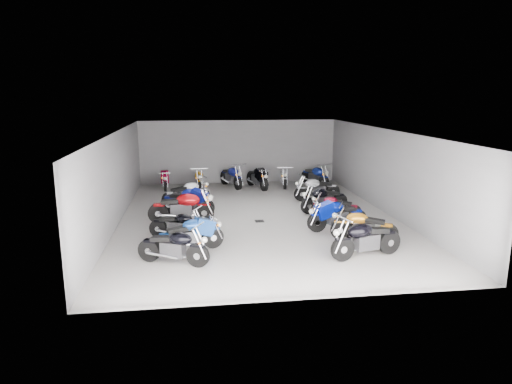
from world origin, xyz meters
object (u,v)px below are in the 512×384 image
motorcycle_left_a (174,247)px  motorcycle_right_e (324,199)px  motorcycle_left_b (190,235)px  motorcycle_back_b (199,179)px  motorcycle_right_b (363,226)px  motorcycle_right_a (366,239)px  motorcycle_right_d (335,207)px  motorcycle_right_c (337,215)px  motorcycle_back_a (165,179)px  motorcycle_left_d (182,207)px  motorcycle_back_d (257,178)px  motorcycle_left_e (188,201)px  motorcycle_left_c (178,225)px  motorcycle_back_c (231,176)px  motorcycle_back_f (315,176)px  motorcycle_right_f (317,189)px  drain_grate (259,221)px  motorcycle_left_f (187,193)px  motorcycle_back_e (284,177)px

motorcycle_left_a → motorcycle_right_e: (5.56, 4.88, 0.01)m
motorcycle_left_b → motorcycle_back_b: bearing=159.4°
motorcycle_left_a → motorcycle_right_b: size_ratio=1.00×
motorcycle_right_a → motorcycle_back_b: (-4.49, 9.94, -0.04)m
motorcycle_right_a → motorcycle_right_d: motorcycle_right_a is taller
motorcycle_right_c → motorcycle_left_a: bearing=105.7°
motorcycle_right_c → motorcycle_back_a: 9.86m
motorcycle_left_d → motorcycle_back_d: 6.64m
motorcycle_left_e → motorcycle_right_b: size_ratio=1.07×
motorcycle_left_c → motorcycle_right_e: motorcycle_right_e is taller
motorcycle_left_b → motorcycle_back_c: bearing=149.7°
motorcycle_left_d → motorcycle_back_f: size_ratio=1.09×
motorcycle_back_a → motorcycle_back_f: size_ratio=0.92×
motorcycle_left_c → motorcycle_back_d: motorcycle_back_d is taller
motorcycle_right_a → motorcycle_right_b: size_ratio=1.14×
motorcycle_left_c → motorcycle_right_c: bearing=116.2°
motorcycle_right_c → motorcycle_back_d: motorcycle_back_d is taller
motorcycle_back_d → motorcycle_right_a: bearing=82.2°
motorcycle_left_b → motorcycle_left_c: size_ratio=1.12×
motorcycle_right_d → motorcycle_right_f: size_ratio=0.83×
motorcycle_left_c → motorcycle_right_c: 5.25m
motorcycle_back_b → motorcycle_left_b: bearing=86.2°
motorcycle_right_e → motorcycle_back_d: bearing=2.7°
drain_grate → motorcycle_right_a: (2.41, -4.08, 0.53)m
motorcycle_back_b → motorcycle_right_f: bearing=148.7°
motorcycle_right_c → motorcycle_back_b: 8.56m
motorcycle_right_b → motorcycle_back_f: 8.59m
motorcycle_left_f → motorcycle_left_b: bearing=-23.2°
motorcycle_back_f → motorcycle_left_d: bearing=22.1°
motorcycle_right_d → motorcycle_back_a: size_ratio=0.88×
motorcycle_back_a → drain_grate: bearing=116.0°
motorcycle_left_a → motorcycle_left_d: size_ratio=0.83×
motorcycle_back_d → motorcycle_back_e: bearing=170.9°
motorcycle_left_e → motorcycle_back_c: (2.07, 4.98, 0.02)m
motorcycle_left_b → motorcycle_left_e: size_ratio=0.99×
motorcycle_right_a → motorcycle_back_c: motorcycle_back_c is taller
motorcycle_back_b → motorcycle_left_a: bearing=84.0°
drain_grate → motorcycle_right_d: size_ratio=0.18×
motorcycle_right_d → motorcycle_back_e: size_ratio=0.89×
motorcycle_left_a → motorcycle_back_a: 10.22m
motorcycle_left_d → motorcycle_back_a: size_ratio=1.19×
motorcycle_back_a → motorcycle_back_f: bearing=171.8°
motorcycle_left_b → motorcycle_left_c: motorcycle_left_b is taller
motorcycle_left_b → motorcycle_right_b: (5.32, 0.19, -0.01)m
motorcycle_right_e → motorcycle_right_a: bearing=158.0°
motorcycle_left_e → motorcycle_back_c: bearing=-179.1°
motorcycle_left_b → motorcycle_right_d: size_ratio=1.17×
drain_grate → motorcycle_right_a: 4.77m
motorcycle_right_a → motorcycle_back_c: 10.73m
motorcycle_left_e → motorcycle_back_f: 7.69m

